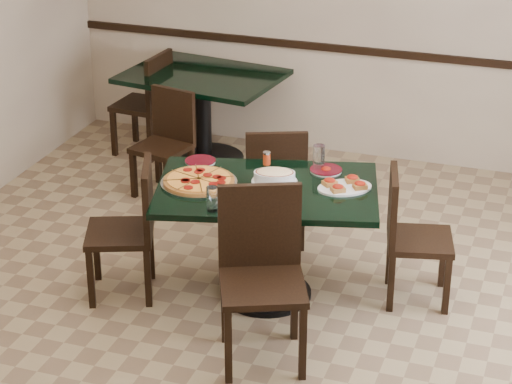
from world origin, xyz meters
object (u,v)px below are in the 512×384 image
(back_chair_near, at_px, (167,137))
(bruschetta_platter, at_px, (345,185))
(back_chair_left, at_px, (149,98))
(pepperoni_pizza, at_px, (199,181))
(back_table, at_px, (203,101))
(chair_left, at_px, (132,223))
(bread_basket, at_px, (279,200))
(chair_near, at_px, (261,264))
(chair_right, at_px, (408,230))
(main_table, at_px, (267,214))
(chair_far, at_px, (275,180))
(lasagna_casserole, at_px, (274,176))

(back_chair_near, height_order, bruschetta_platter, same)
(back_chair_near, bearing_deg, back_chair_left, 136.36)
(back_chair_left, relative_size, pepperoni_pizza, 1.87)
(back_table, relative_size, pepperoni_pizza, 2.81)
(chair_left, relative_size, bread_basket, 3.64)
(chair_near, relative_size, chair_right, 1.17)
(main_table, bearing_deg, bruschetta_platter, 1.39)
(chair_near, bearing_deg, pepperoni_pizza, 114.86)
(chair_right, xyz_separation_m, back_chair_left, (-2.48, 1.65, 0.01))
(chair_left, bearing_deg, bruschetta_platter, 84.67)
(chair_left, bearing_deg, back_chair_near, 174.22)
(bread_basket, bearing_deg, chair_far, 77.95)
(back_table, height_order, lasagna_casserole, lasagna_casserole)
(main_table, bearing_deg, back_chair_near, 119.65)
(chair_right, xyz_separation_m, chair_left, (-1.62, -0.49, 0.02))
(lasagna_casserole, relative_size, bruschetta_platter, 0.70)
(lasagna_casserole, bearing_deg, bruschetta_platter, -7.62)
(back_table, relative_size, lasagna_casserole, 4.58)
(back_chair_left, bearing_deg, back_table, 93.75)
(main_table, distance_m, chair_far, 0.69)
(bruschetta_platter, bearing_deg, lasagna_casserole, 152.28)
(main_table, xyz_separation_m, back_chair_near, (-1.21, 1.25, -0.12))
(main_table, distance_m, chair_left, 0.83)
(back_chair_near, relative_size, pepperoni_pizza, 1.72)
(bread_basket, bearing_deg, chair_right, 4.69)
(back_chair_near, bearing_deg, bread_basket, -35.29)
(chair_near, xyz_separation_m, pepperoni_pizza, (-0.57, 0.51, 0.21))
(back_table, distance_m, bruschetta_platter, 2.42)
(bread_basket, bearing_deg, main_table, 91.52)
(chair_left, relative_size, back_chair_left, 1.00)
(lasagna_casserole, bearing_deg, main_table, -122.64)
(back_chair_left, height_order, bruschetta_platter, back_chair_left)
(main_table, height_order, chair_near, chair_near)
(chair_near, relative_size, bread_basket, 4.14)
(pepperoni_pizza, bearing_deg, bread_basket, -14.96)
(chair_left, xyz_separation_m, bruschetta_platter, (1.24, 0.36, 0.29))
(back_chair_left, height_order, lasagna_casserole, back_chair_left)
(main_table, distance_m, back_table, 2.23)
(back_table, distance_m, chair_left, 2.16)
(chair_near, relative_size, chair_left, 1.14)
(back_table, xyz_separation_m, back_chair_near, (-0.04, -0.65, -0.08))
(back_chair_left, relative_size, bread_basket, 3.62)
(chair_right, height_order, chair_left, chair_left)
(back_chair_left, bearing_deg, chair_left, 26.89)
(back_table, xyz_separation_m, chair_near, (1.34, -2.49, 0.04))
(back_chair_left, xyz_separation_m, bruschetta_platter, (2.11, -1.78, 0.29))
(back_chair_near, height_order, pepperoni_pizza, back_chair_near)
(chair_far, distance_m, chair_right, 1.07)
(back_chair_near, height_order, lasagna_casserole, lasagna_casserole)
(back_chair_left, bearing_deg, chair_right, 61.29)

